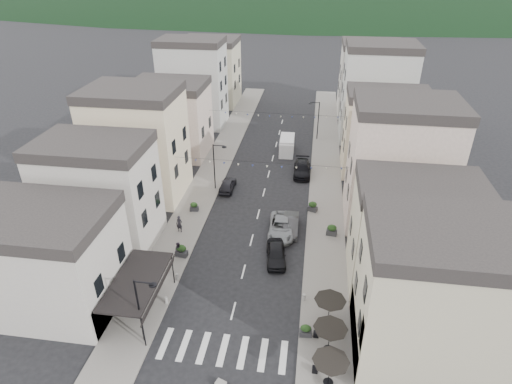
% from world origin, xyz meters
% --- Properties ---
extents(ground, '(700.00, 700.00, 0.00)m').
position_xyz_m(ground, '(0.00, 0.00, 0.00)').
color(ground, black).
rests_on(ground, ground).
extents(sidewalk_left, '(4.00, 76.00, 0.12)m').
position_xyz_m(sidewalk_left, '(-7.50, 32.00, 0.06)').
color(sidewalk_left, slate).
rests_on(sidewalk_left, ground).
extents(sidewalk_right, '(4.00, 76.00, 0.12)m').
position_xyz_m(sidewalk_right, '(7.50, 32.00, 0.06)').
color(sidewalk_right, slate).
rests_on(sidewalk_right, ground).
extents(boutique_building, '(12.00, 8.00, 8.00)m').
position_xyz_m(boutique_building, '(-15.50, 5.00, 4.00)').
color(boutique_building, '#B6B0A7').
rests_on(boutique_building, ground).
extents(bistro_building, '(10.00, 8.00, 10.00)m').
position_xyz_m(bistro_building, '(14.50, 4.00, 5.00)').
color(bistro_building, beige).
rests_on(bistro_building, ground).
extents(boutique_awning, '(3.77, 7.50, 3.28)m').
position_xyz_m(boutique_awning, '(-7.25, 5.00, 3.11)').
color(boutique_awning, black).
rests_on(boutique_awning, ground).
extents(buildings_row_left, '(10.20, 54.16, 14.00)m').
position_xyz_m(buildings_row_left, '(-14.50, 37.75, 6.12)').
color(buildings_row_left, '#B6B0A7').
rests_on(buildings_row_left, ground).
extents(buildings_row_right, '(10.20, 54.16, 14.50)m').
position_xyz_m(buildings_row_right, '(14.50, 36.59, 6.32)').
color(buildings_row_right, beige).
rests_on(buildings_row_right, ground).
extents(cafe_terrace, '(2.50, 8.10, 2.53)m').
position_xyz_m(cafe_terrace, '(7.70, 2.80, 2.36)').
color(cafe_terrace, black).
rests_on(cafe_terrace, ground).
extents(streetlamp_left_near, '(1.70, 0.56, 6.00)m').
position_xyz_m(streetlamp_left_near, '(-5.82, 2.00, 3.70)').
color(streetlamp_left_near, black).
rests_on(streetlamp_left_near, ground).
extents(streetlamp_left_far, '(1.70, 0.56, 6.00)m').
position_xyz_m(streetlamp_left_far, '(-5.82, 26.00, 3.70)').
color(streetlamp_left_far, black).
rests_on(streetlamp_left_far, ground).
extents(streetlamp_right_far, '(1.70, 0.56, 6.00)m').
position_xyz_m(streetlamp_right_far, '(5.82, 44.00, 3.70)').
color(streetlamp_right_far, black).
rests_on(streetlamp_right_far, ground).
extents(bollards, '(11.66, 10.26, 0.60)m').
position_xyz_m(bollards, '(0.00, 5.50, 0.42)').
color(bollards, gray).
rests_on(bollards, ground).
extents(bunting_near, '(19.00, 0.28, 0.62)m').
position_xyz_m(bunting_near, '(0.00, 22.00, 5.65)').
color(bunting_near, black).
rests_on(bunting_near, ground).
extents(bunting_far, '(19.00, 0.28, 0.62)m').
position_xyz_m(bunting_far, '(0.00, 38.00, 5.65)').
color(bunting_far, black).
rests_on(bunting_far, ground).
extents(parked_car_a, '(2.40, 4.67, 1.52)m').
position_xyz_m(parked_car_a, '(2.80, 13.11, 0.76)').
color(parked_car_a, black).
rests_on(parked_car_a, ground).
extents(parked_car_b, '(1.72, 4.60, 1.50)m').
position_xyz_m(parked_car_b, '(3.82, 18.29, 0.75)').
color(parked_car_b, '#333336').
rests_on(parked_car_b, ground).
extents(parked_car_c, '(2.82, 5.69, 1.55)m').
position_xyz_m(parked_car_c, '(2.87, 17.70, 0.78)').
color(parked_car_c, gray).
rests_on(parked_car_c, ground).
extents(parked_car_d, '(2.35, 5.42, 1.55)m').
position_xyz_m(parked_car_d, '(4.36, 31.63, 0.78)').
color(parked_car_d, black).
rests_on(parked_car_d, ground).
extents(parked_car_e, '(1.69, 4.14, 1.41)m').
position_xyz_m(parked_car_e, '(-4.54, 26.04, 0.70)').
color(parked_car_e, black).
rests_on(parked_car_e, ground).
extents(delivery_van, '(2.17, 5.16, 2.44)m').
position_xyz_m(delivery_van, '(1.80, 38.35, 1.20)').
color(delivery_van, silver).
rests_on(delivery_van, ground).
extents(pedestrian_a, '(0.73, 0.53, 1.86)m').
position_xyz_m(pedestrian_a, '(-7.67, 16.29, 1.05)').
color(pedestrian_a, black).
rests_on(pedestrian_a, sidewalk_left).
extents(pedestrian_b, '(0.98, 0.88, 1.65)m').
position_xyz_m(pedestrian_b, '(-6.46, 12.11, 0.95)').
color(pedestrian_b, '#29212C').
rests_on(pedestrian_b, sidewalk_left).
extents(concrete_block_c, '(0.83, 0.71, 0.40)m').
position_xyz_m(concrete_block_c, '(0.48, -1.00, 0.20)').
color(concrete_block_c, gray).
rests_on(concrete_block_c, ground).
extents(planter_la, '(1.22, 0.79, 1.28)m').
position_xyz_m(planter_la, '(-6.28, 12.32, 0.74)').
color(planter_la, '#2D2D2F').
rests_on(planter_la, sidewalk_left).
extents(planter_lb, '(1.00, 0.61, 1.08)m').
position_xyz_m(planter_lb, '(-7.28, 20.52, 0.64)').
color(planter_lb, '#303033').
rests_on(planter_lb, sidewalk_left).
extents(planter_ra, '(0.98, 0.58, 1.06)m').
position_xyz_m(planter_ra, '(6.00, 4.17, 0.64)').
color(planter_ra, '#2E2E30').
rests_on(planter_ra, sidewalk_right).
extents(planter_rb, '(1.16, 0.73, 1.22)m').
position_xyz_m(planter_rb, '(8.11, 17.95, 0.71)').
color(planter_rb, '#2C2D2F').
rests_on(planter_rb, sidewalk_right).
extents(planter_rc, '(1.20, 0.91, 1.20)m').
position_xyz_m(planter_rc, '(6.00, 22.38, 0.70)').
color(planter_rc, '#2F2F31').
rests_on(planter_rc, sidewalk_right).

